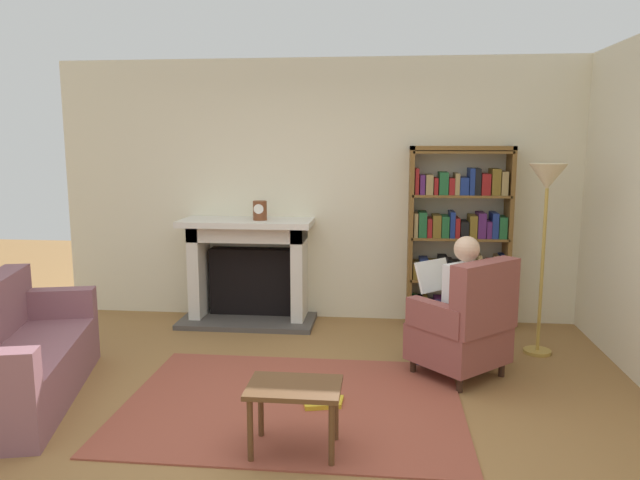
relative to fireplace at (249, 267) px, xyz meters
The scene contains 12 objects.
ground 2.49m from the fireplace, 71.76° to the right, with size 14.00×14.00×0.00m, color olive.
back_wall 1.11m from the fireplace, 18.38° to the left, with size 5.60×0.10×2.70m, color beige.
area_rug 2.21m from the fireplace, 69.24° to the right, with size 2.40×1.80×0.01m, color brown.
fireplace is the anchor object (origin of this frame).
mantel_clock 0.63m from the fireplace, 34.76° to the right, with size 0.14×0.14×0.19m.
bookshelf 2.16m from the fireplace, ahead, with size 1.00×0.32×1.82m.
armchair_reading 2.45m from the fireplace, 33.62° to the right, with size 0.89×0.89×0.97m.
seated_reader 2.34m from the fireplace, 32.97° to the right, with size 0.58×0.59×1.14m.
sofa_floral 2.50m from the fireplace, 120.20° to the right, with size 1.12×1.82×0.85m.
side_table 2.80m from the fireplace, 71.94° to the right, with size 0.56×0.39×0.43m.
scattered_books 2.28m from the fireplace, 63.83° to the right, with size 0.30×0.25×0.03m.
floor_lamp 2.98m from the fireplace, 14.61° to the right, with size 0.32×0.32×1.68m.
Camera 1 is at (0.62, -3.74, 1.86)m, focal length 33.87 mm.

